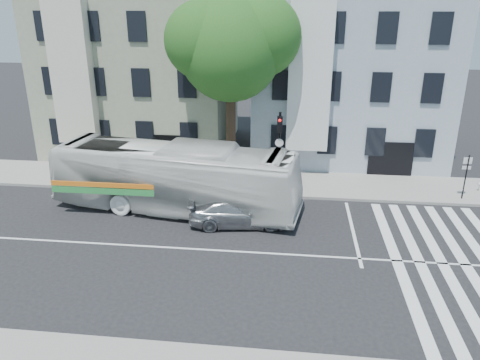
# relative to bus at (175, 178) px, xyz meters

# --- Properties ---
(ground) EXTENTS (120.00, 120.00, 0.00)m
(ground) POSITION_rel_bus_xyz_m (2.19, -3.90, -1.74)
(ground) COLOR black
(ground) RESTS_ON ground
(sidewalk_far) EXTENTS (80.00, 4.00, 0.15)m
(sidewalk_far) POSITION_rel_bus_xyz_m (2.19, 4.10, -1.67)
(sidewalk_far) COLOR gray
(sidewalk_far) RESTS_ON ground
(building_left) EXTENTS (12.00, 10.00, 11.00)m
(building_left) POSITION_rel_bus_xyz_m (-4.81, 11.10, 3.76)
(building_left) COLOR gray
(building_left) RESTS_ON ground
(building_right) EXTENTS (12.00, 10.00, 11.00)m
(building_right) POSITION_rel_bus_xyz_m (9.19, 11.10, 3.76)
(building_right) COLOR #A3B4C3
(building_right) RESTS_ON ground
(street_tree) EXTENTS (7.30, 5.90, 11.10)m
(street_tree) POSITION_rel_bus_xyz_m (2.25, 4.83, 6.09)
(street_tree) COLOR #2D2116
(street_tree) RESTS_ON ground
(bus) EXTENTS (4.76, 12.81, 3.49)m
(bus) POSITION_rel_bus_xyz_m (0.00, 0.00, 0.00)
(bus) COLOR silver
(bus) RESTS_ON ground
(sedan) EXTENTS (2.55, 4.94, 1.37)m
(sedan) POSITION_rel_bus_xyz_m (3.35, -1.30, -1.06)
(sedan) COLOR #A9ABB0
(sedan) RESTS_ON ground
(hedge) EXTENTS (8.54, 1.89, 0.70)m
(hedge) POSITION_rel_bus_xyz_m (-2.59, 2.40, -1.24)
(hedge) COLOR #216220
(hedge) RESTS_ON sidewalk_far
(traffic_signal) EXTENTS (0.46, 0.54, 4.38)m
(traffic_signal) POSITION_rel_bus_xyz_m (5.02, 3.49, 1.09)
(traffic_signal) COLOR black
(traffic_signal) RESTS_ON ground
(far_sign_pole) EXTENTS (0.44, 0.16, 2.42)m
(far_sign_pole) POSITION_rel_bus_xyz_m (14.81, 2.86, -0.05)
(far_sign_pole) COLOR black
(far_sign_pole) RESTS_ON sidewalk_far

